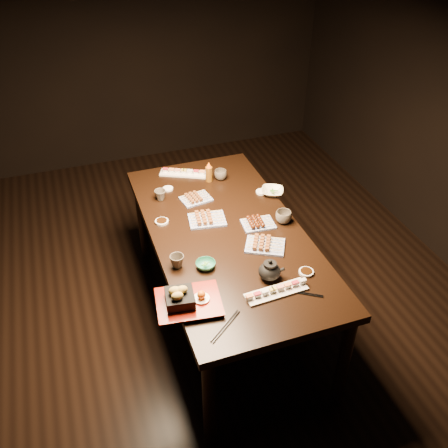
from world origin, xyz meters
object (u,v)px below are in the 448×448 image
Objects in this scene: yakitori_plate_right at (265,243)px; teacup_near_left at (177,261)px; tempura_tray at (188,296)px; teacup_far_left at (160,195)px; teapot at (270,269)px; condiment_bottle at (209,172)px; edamame_bowl_green at (206,265)px; teacup_mid_right at (283,217)px; dining_table at (227,277)px; yakitori_plate_center at (207,217)px; edamame_bowl_cream at (272,192)px; yakitori_plate_left at (196,197)px; sushi_platter_near at (276,290)px; teacup_far_right at (221,175)px; sushi_platter_far at (184,172)px.

teacup_near_left is at bearing -151.76° from yakitori_plate_right.
teacup_far_left is at bearing 92.27° from tempura_tray.
condiment_bottle is at bearing 109.38° from teapot.
edamame_bowl_green is (-0.38, -0.06, -0.01)m from yakitori_plate_right.
yakitori_plate_right is 0.28m from teacup_mid_right.
yakitori_plate_center reaches higher than dining_table.
edamame_bowl_cream reaches higher than dining_table.
teacup_mid_right is at bearing 14.46° from teacup_near_left.
teapot is at bearing -68.21° from teacup_far_left.
yakitori_plate_left is 0.61m from teacup_mid_right.
yakitori_plate_right is 0.66m from yakitori_plate_left.
teacup_near_left reaches higher than edamame_bowl_cream.
teacup_far_right is (0.10, 1.19, 0.01)m from sushi_platter_near.
teapot reaches higher than edamame_bowl_green.
tempura_tray reaches higher than teacup_far_right.
edamame_bowl_green is at bearing -157.09° from teacup_mid_right.
teacup_far_left is (0.09, 1.00, -0.03)m from tempura_tray.
teacup_near_left is at bearing -147.48° from edamame_bowl_cream.
teacup_mid_right is (0.37, -0.03, 0.41)m from dining_table.
teacup_mid_right is (0.43, -0.77, 0.02)m from sushi_platter_far.
tempura_tray is 2.22× the size of condiment_bottle.
condiment_bottle reaches higher than dining_table.
sushi_platter_near is 0.64m from teacup_mid_right.
yakitori_plate_right is at bearing -90.13° from teacup_far_right.
yakitori_plate_center is 0.25m from yakitori_plate_left.
tempura_tray reaches higher than edamame_bowl_green.
teacup_far_left and teacup_far_right have the same top height.
edamame_bowl_cream is (0.51, -0.10, -0.01)m from yakitori_plate_left.
edamame_bowl_cream is at bearing 164.32° from sushi_platter_far.
teacup_far_right is at bearing 131.82° from edamame_bowl_cream.
condiment_bottle is (-0.35, 0.30, 0.06)m from edamame_bowl_cream.
teacup_mid_right is 0.65m from teacup_far_right.
teacup_near_left is (-0.29, -0.36, 0.01)m from yakitori_plate_center.
teacup_mid_right is at bearing -37.14° from teacup_far_left.
teapot is 1.07m from condiment_bottle.
sushi_platter_far is 2.40× the size of teapot.
teacup_far_left reaches higher than yakitori_plate_right.
edamame_bowl_cream is 1.49× the size of teacup_mid_right.
tempura_tray is at bearing -106.32° from yakitori_plate_center.
dining_table is 0.75m from condiment_bottle.
teacup_far_right is (-0.27, 0.30, 0.02)m from edamame_bowl_cream.
yakitori_plate_center reaches higher than edamame_bowl_green.
condiment_bottle is (0.01, 1.19, 0.05)m from sushi_platter_near.
yakitori_plate_right is 1.52× the size of condiment_bottle.
yakitori_plate_center reaches higher than sushi_platter_near.
dining_table is 7.99× the size of yakitori_plate_right.
condiment_bottle is at bearing 139.35° from edamame_bowl_cream.
condiment_bottle reaches higher than teapot.
yakitori_plate_left is at bearing 64.57° from teacup_near_left.
teacup_far_left reaches higher than edamame_bowl_cream.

